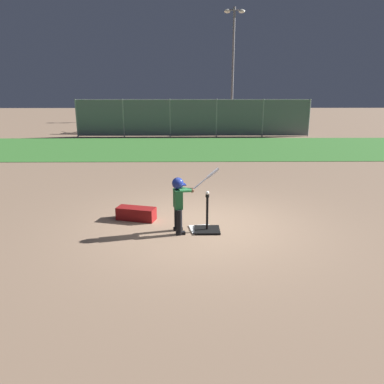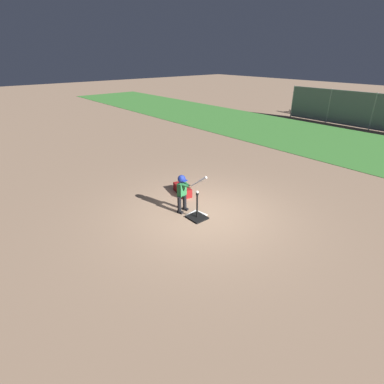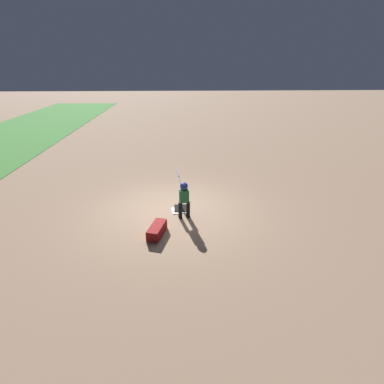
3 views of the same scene
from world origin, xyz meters
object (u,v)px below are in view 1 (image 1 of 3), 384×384
at_px(bleachers_far_right, 218,126).
at_px(batting_tee, 207,227).
at_px(equipment_bag, 136,214).
at_px(batter_child, 180,198).
at_px(bleachers_far_left, 103,124).
at_px(baseball, 207,193).

bearing_deg(bleachers_far_right, batting_tee, -95.43).
distance_m(bleachers_far_right, equipment_bag, 16.04).
bearing_deg(batter_child, bleachers_far_left, 106.97).
bearing_deg(batter_child, equipment_bag, 142.37).
xyz_separation_m(batter_child, baseball, (0.55, 0.06, 0.08)).
bearing_deg(bleachers_far_left, baseball, -71.31).
distance_m(batting_tee, bleachers_far_left, 18.03).
xyz_separation_m(bleachers_far_left, equipment_bag, (4.26, -16.39, -0.37)).
relative_size(batting_tee, bleachers_far_right, 0.24).
bearing_deg(baseball, bleachers_far_left, 108.69).
xyz_separation_m(bleachers_far_right, equipment_bag, (-3.08, -15.73, -0.32)).
distance_m(batter_child, bleachers_far_left, 17.92).
bearing_deg(batting_tee, batter_child, -173.44).
relative_size(bleachers_far_left, bleachers_far_right, 0.87).
height_order(batter_child, baseball, batter_child).
xyz_separation_m(batting_tee, equipment_bag, (-1.52, 0.69, 0.05)).
bearing_deg(equipment_bag, baseball, -9.21).
height_order(bleachers_far_left, bleachers_far_right, bleachers_far_left).
relative_size(baseball, equipment_bag, 0.09).
height_order(batting_tee, bleachers_far_left, bleachers_far_left).
distance_m(bleachers_far_left, bleachers_far_right, 7.37).
relative_size(bleachers_far_left, equipment_bag, 3.31).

